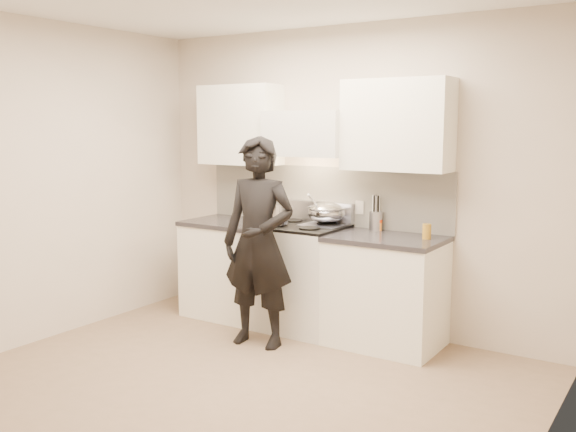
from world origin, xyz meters
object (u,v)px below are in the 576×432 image
(stove, at_px, (301,277))
(person, at_px, (259,242))
(counter_right, at_px, (386,291))
(utensil_crock, at_px, (376,219))
(wok, at_px, (327,212))

(stove, relative_size, person, 0.55)
(counter_right, height_order, utensil_crock, utensil_crock)
(stove, xyz_separation_m, utensil_crock, (0.61, 0.25, 0.54))
(counter_right, xyz_separation_m, utensil_crock, (-0.22, 0.25, 0.55))
(wok, distance_m, utensil_crock, 0.45)
(counter_right, xyz_separation_m, wok, (-0.65, 0.14, 0.59))
(stove, height_order, person, person)
(counter_right, distance_m, wok, 0.89)
(wok, bearing_deg, counter_right, -12.57)
(stove, height_order, utensil_crock, utensil_crock)
(wok, bearing_deg, stove, -141.53)
(counter_right, height_order, wok, wok)
(counter_right, xyz_separation_m, person, (-0.89, -0.56, 0.41))
(stove, height_order, wok, wok)
(stove, distance_m, utensil_crock, 0.85)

